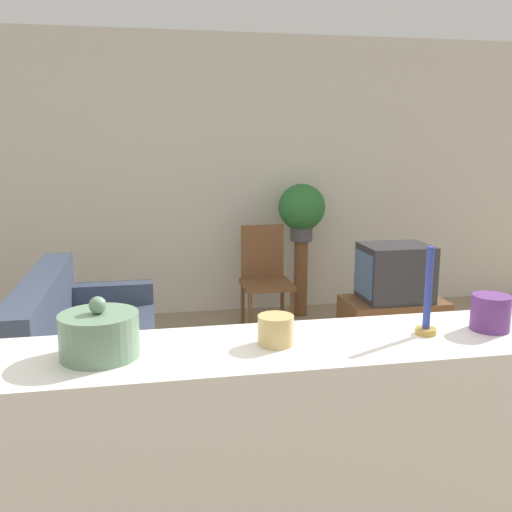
{
  "coord_description": "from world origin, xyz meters",
  "views": [
    {
      "loc": [
        -0.37,
        -2.17,
        1.7
      ],
      "look_at": [
        0.43,
        1.95,
        0.85
      ],
      "focal_mm": 40.0,
      "sensor_mm": 36.0,
      "label": 1
    }
  ],
  "objects_px": {
    "potted_plant": "(302,209)",
    "television": "(395,272)",
    "wooden_chair": "(265,274)",
    "decorative_bowl": "(99,334)",
    "couch": "(87,360)"
  },
  "relations": [
    {
      "from": "potted_plant",
      "to": "television",
      "type": "bearing_deg",
      "value": -64.99
    },
    {
      "from": "wooden_chair",
      "to": "television",
      "type": "bearing_deg",
      "value": -38.9
    },
    {
      "from": "decorative_bowl",
      "to": "couch",
      "type": "bearing_deg",
      "value": 97.69
    },
    {
      "from": "potted_plant",
      "to": "decorative_bowl",
      "type": "distance_m",
      "value": 3.94
    },
    {
      "from": "television",
      "to": "wooden_chair",
      "type": "xyz_separation_m",
      "value": [
        -0.92,
        0.74,
        -0.14
      ]
    },
    {
      "from": "television",
      "to": "wooden_chair",
      "type": "height_order",
      "value": "wooden_chair"
    },
    {
      "from": "couch",
      "to": "potted_plant",
      "type": "xyz_separation_m",
      "value": [
        1.88,
        1.63,
        0.75
      ]
    },
    {
      "from": "couch",
      "to": "decorative_bowl",
      "type": "xyz_separation_m",
      "value": [
        0.27,
        -1.97,
        0.83
      ]
    },
    {
      "from": "television",
      "to": "potted_plant",
      "type": "bearing_deg",
      "value": 115.01
    },
    {
      "from": "wooden_chair",
      "to": "potted_plant",
      "type": "bearing_deg",
      "value": 36.65
    },
    {
      "from": "potted_plant",
      "to": "decorative_bowl",
      "type": "xyz_separation_m",
      "value": [
        -1.62,
        -3.6,
        0.08
      ]
    },
    {
      "from": "couch",
      "to": "television",
      "type": "xyz_separation_m",
      "value": [
        2.37,
        0.57,
        0.35
      ]
    },
    {
      "from": "couch",
      "to": "television",
      "type": "relative_size",
      "value": 3.11
    },
    {
      "from": "couch",
      "to": "wooden_chair",
      "type": "height_order",
      "value": "wooden_chair"
    },
    {
      "from": "wooden_chair",
      "to": "potted_plant",
      "type": "height_order",
      "value": "potted_plant"
    }
  ]
}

